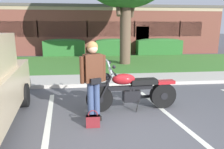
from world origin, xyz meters
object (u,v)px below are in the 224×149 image
hedge_center_left (113,47)px  hedge_center_right (159,46)px  hedge_left (65,47)px  brick_building (88,30)px  handbag (93,120)px  rider_person (93,76)px  motorcycle (135,90)px

hedge_center_left → hedge_center_right: same height
hedge_left → hedge_center_left: bearing=0.0°
hedge_center_right → brick_building: (-5.29, 5.52, 1.19)m
handbag → brick_building: size_ratio=0.02×
handbag → hedge_center_right: hedge_center_right is taller
handbag → brick_building: (-0.20, 16.68, 1.69)m
hedge_left → brick_building: (1.62, 5.52, 1.19)m
hedge_center_left → brick_building: brick_building is taller
rider_person → hedge_center_right: rider_person is taller
hedge_left → brick_building: bearing=73.6°
handbag → rider_person: bearing=85.7°
hedge_left → brick_building: 5.87m
handbag → hedge_left: hedge_left is taller
motorcycle → brick_building: bearing=94.5°
hedge_left → hedge_center_right: same height
motorcycle → handbag: motorcycle is taller
hedge_center_left → hedge_center_right: size_ratio=0.74×
hedge_left → hedge_center_left: 3.45m
motorcycle → brick_building: brick_building is taller
motorcycle → hedge_center_right: (4.04, 10.31, 0.16)m
hedge_left → brick_building: size_ratio=0.14×
rider_person → hedge_center_left: 10.93m
rider_person → handbag: 0.92m
motorcycle → hedge_left: (-2.87, 10.31, 0.16)m
motorcycle → rider_person: (-1.02, -0.50, 0.50)m
motorcycle → rider_person: bearing=-154.0°
handbag → hedge_left: bearing=99.3°
handbag → brick_building: bearing=90.7°
hedge_left → hedge_center_left: same height
hedge_center_left → hedge_left: bearing=-180.0°
hedge_center_left → hedge_center_right: bearing=-0.0°
rider_person → brick_building: bearing=90.8°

